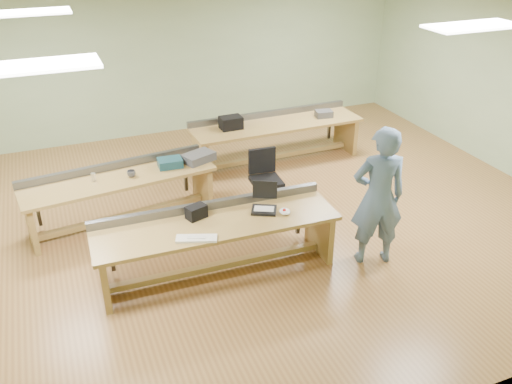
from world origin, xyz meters
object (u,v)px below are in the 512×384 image
mug (131,174)px  workbench_back (276,132)px  workbench_mid (120,188)px  parts_bin_teal (170,163)px  parts_bin_grey (199,157)px  camera_bag (196,212)px  drinks_can (93,177)px  laptop_base (264,210)px  person (378,197)px  workbench_front (216,234)px  task_chair (265,188)px

mug → workbench_back: bearing=24.0°
workbench_mid → workbench_back: (3.05, 1.20, 0.01)m
parts_bin_teal → parts_bin_grey: 0.46m
camera_bag → parts_bin_grey: size_ratio=0.53×
parts_bin_grey → drinks_can: parts_bin_grey is taller
workbench_mid → camera_bag: size_ratio=11.43×
camera_bag → drinks_can: camera_bag is taller
workbench_mid → workbench_back: 3.27m
workbench_mid → camera_bag: bearing=-71.9°
workbench_mid → mug: size_ratio=23.19×
laptop_base → person: bearing=5.5°
workbench_front → parts_bin_grey: (0.32, 1.83, 0.25)m
laptop_base → parts_bin_grey: bearing=127.6°
parts_bin_grey → drinks_can: bearing=-176.5°
workbench_mid → task_chair: bearing=-18.4°
drinks_can → workbench_mid: bearing=1.8°
person → camera_bag: bearing=-2.2°
workbench_mid → mug: workbench_mid is taller
workbench_mid → task_chair: (2.15, -0.44, -0.20)m
laptop_base → parts_bin_teal: bearing=141.2°
workbench_mid → camera_bag: camera_bag is taller
laptop_base → mug: (-1.41, 1.66, 0.03)m
workbench_back → person: size_ratio=1.66×
parts_bin_grey → drinks_can: 1.60m
parts_bin_teal → workbench_front: bearing=-85.5°
workbench_mid → parts_bin_teal: (0.79, 0.06, 0.26)m
workbench_mid → laptop_base: workbench_mid is taller
drinks_can → parts_bin_teal: bearing=3.4°
mug → drinks_can: drinks_can is taller
laptop_base → task_chair: 1.47m
camera_bag → task_chair: 1.88m
drinks_can → workbench_front: bearing=-53.6°
workbench_mid → mug: (0.18, -0.08, 0.24)m
parts_bin_teal → drinks_can: size_ratio=2.97×
task_chair → mug: bearing=173.5°
task_chair → parts_bin_teal: size_ratio=2.69×
workbench_mid → laptop_base: size_ratio=9.03×
drinks_can → camera_bag: bearing=-55.3°
workbench_front → workbench_back: size_ratio=0.98×
workbench_mid → parts_bin_teal: size_ratio=8.02×
workbench_front → workbench_mid: same height
task_chair → mug: 2.05m
person → camera_bag: 2.33m
parts_bin_grey → drinks_can: size_ratio=3.94×
task_chair → parts_bin_grey: (-0.90, 0.52, 0.46)m
camera_bag → person: bearing=-37.1°
mug → drinks_can: size_ratio=1.03×
laptop_base → camera_bag: size_ratio=1.27×
mug → laptop_base: bearing=-49.7°
person → mug: size_ratio=15.49×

